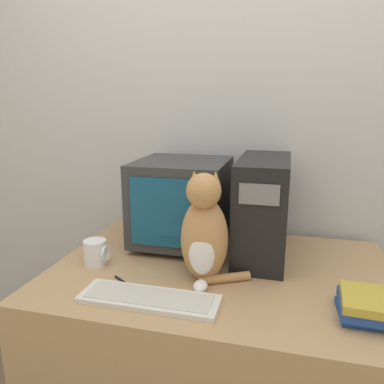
% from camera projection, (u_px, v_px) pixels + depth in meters
% --- Properties ---
extents(wall_back, '(7.00, 0.05, 2.50)m').
position_uv_depth(wall_back, '(241.00, 130.00, 1.88)').
color(wall_back, silver).
rests_on(wall_back, ground_plane).
extents(desk, '(1.34, 0.93, 0.74)m').
position_uv_depth(desk, '(219.00, 348.00, 1.60)').
color(desk, tan).
rests_on(desk, ground_plane).
extents(crt_monitor, '(0.41, 0.42, 0.40)m').
position_uv_depth(crt_monitor, '(182.00, 202.00, 1.72)').
color(crt_monitor, '#333333').
rests_on(crt_monitor, desk).
extents(computer_tower, '(0.21, 0.48, 0.43)m').
position_uv_depth(computer_tower, '(263.00, 208.00, 1.60)').
color(computer_tower, black).
rests_on(computer_tower, desk).
extents(keyboard, '(0.48, 0.15, 0.02)m').
position_uv_depth(keyboard, '(149.00, 299.00, 1.26)').
color(keyboard, silver).
rests_on(keyboard, desk).
extents(cat, '(0.27, 0.22, 0.42)m').
position_uv_depth(cat, '(204.00, 234.00, 1.37)').
color(cat, '#B7844C').
rests_on(cat, desk).
extents(book_stack, '(0.17, 0.20, 0.08)m').
position_uv_depth(book_stack, '(364.00, 306.00, 1.16)').
color(book_stack, '#234793').
rests_on(book_stack, desk).
extents(pen, '(0.12, 0.08, 0.01)m').
position_uv_depth(pen, '(125.00, 283.00, 1.38)').
color(pen, black).
rests_on(pen, desk).
extents(mug, '(0.10, 0.09, 0.10)m').
position_uv_depth(mug, '(96.00, 253.00, 1.53)').
color(mug, white).
rests_on(mug, desk).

